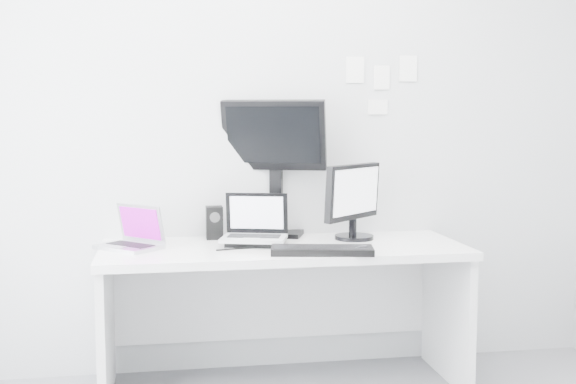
% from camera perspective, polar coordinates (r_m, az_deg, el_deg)
% --- Properties ---
extents(back_wall, '(3.60, 0.00, 3.60)m').
position_cam_1_polar(back_wall, '(3.97, -1.19, 5.58)').
color(back_wall, silver).
rests_on(back_wall, ground).
extents(desk, '(1.80, 0.70, 0.73)m').
position_cam_1_polar(desk, '(3.76, -0.36, -9.64)').
color(desk, white).
rests_on(desk, ground).
extents(macbook, '(0.37, 0.37, 0.22)m').
position_cam_1_polar(macbook, '(3.65, -12.25, -2.60)').
color(macbook, silver).
rests_on(macbook, desk).
extents(speaker, '(0.11, 0.11, 0.17)m').
position_cam_1_polar(speaker, '(3.88, -5.71, -2.37)').
color(speaker, black).
rests_on(speaker, desk).
extents(dell_laptop, '(0.37, 0.32, 0.26)m').
position_cam_1_polar(dell_laptop, '(3.67, -2.66, -2.12)').
color(dell_laptop, '#B2B5BA').
rests_on(dell_laptop, desk).
extents(rear_monitor, '(0.58, 0.37, 0.75)m').
position_cam_1_polar(rear_monitor, '(3.94, -1.02, 1.99)').
color(rear_monitor, black).
rests_on(rear_monitor, desk).
extents(samsung_monitor, '(0.47, 0.45, 0.41)m').
position_cam_1_polar(samsung_monitor, '(3.86, 5.15, -0.65)').
color(samsung_monitor, black).
rests_on(samsung_monitor, desk).
extents(keyboard, '(0.50, 0.25, 0.03)m').
position_cam_1_polar(keyboard, '(3.47, 2.65, -4.52)').
color(keyboard, black).
rests_on(keyboard, desk).
extents(mouse, '(0.13, 0.10, 0.04)m').
position_cam_1_polar(mouse, '(3.48, 5.77, -4.45)').
color(mouse, black).
rests_on(mouse, desk).
extents(wall_note_0, '(0.10, 0.00, 0.14)m').
position_cam_1_polar(wall_note_0, '(4.06, 5.20, 9.38)').
color(wall_note_0, white).
rests_on(wall_note_0, back_wall).
extents(wall_note_1, '(0.09, 0.00, 0.13)m').
position_cam_1_polar(wall_note_1, '(4.10, 7.25, 8.77)').
color(wall_note_1, white).
rests_on(wall_note_1, back_wall).
extents(wall_note_2, '(0.10, 0.00, 0.14)m').
position_cam_1_polar(wall_note_2, '(4.15, 9.27, 9.39)').
color(wall_note_2, white).
rests_on(wall_note_2, back_wall).
extents(wall_note_3, '(0.11, 0.00, 0.08)m').
position_cam_1_polar(wall_note_3, '(4.09, 6.95, 6.53)').
color(wall_note_3, white).
rests_on(wall_note_3, back_wall).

